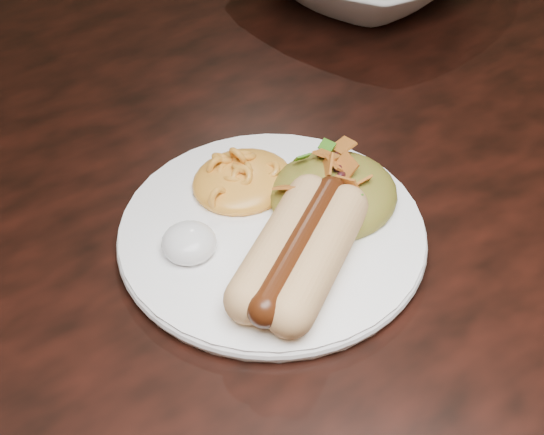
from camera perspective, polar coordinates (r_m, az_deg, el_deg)
table at (r=0.69m, az=-12.85°, el=-4.84°), size 1.60×0.90×0.75m
plate at (r=0.58m, az=0.00°, el=-1.15°), size 0.29×0.29×0.01m
hotdog at (r=0.54m, az=2.14°, el=-2.41°), size 0.12×0.12×0.03m
mac_and_cheese at (r=0.60m, az=-2.23°, el=3.63°), size 0.09×0.09×0.03m
sour_cream at (r=0.55m, az=-6.31°, el=-1.59°), size 0.04×0.04×0.02m
taco_salad at (r=0.59m, az=4.71°, el=2.55°), size 0.10×0.10×0.05m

